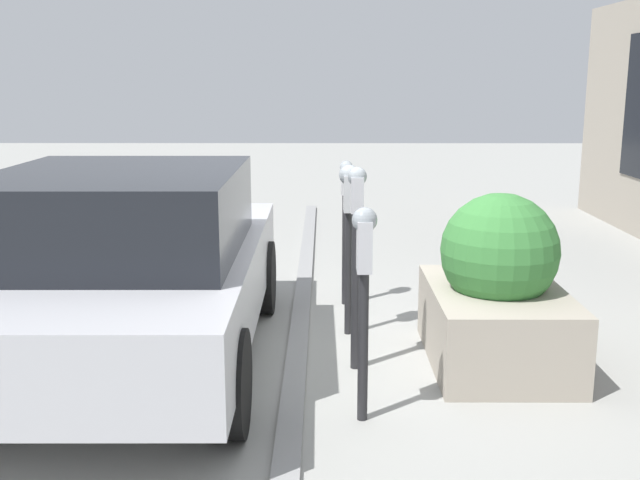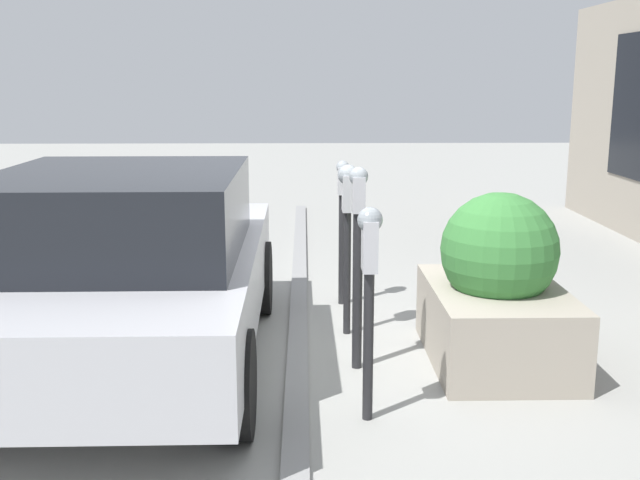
% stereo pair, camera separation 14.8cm
% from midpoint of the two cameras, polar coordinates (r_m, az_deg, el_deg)
% --- Properties ---
extents(ground_plane, '(40.00, 40.00, 0.00)m').
position_cam_midpoint_polar(ground_plane, '(6.04, -1.65, -8.32)').
color(ground_plane, '#999993').
extents(curb_strip, '(13.50, 0.16, 0.04)m').
position_cam_midpoint_polar(curb_strip, '(6.03, -2.42, -8.14)').
color(curb_strip, gray).
rests_on(curb_strip, ground_plane).
extents(parking_meter_nearest, '(0.18, 0.16, 1.36)m').
position_cam_midpoint_polar(parking_meter_nearest, '(4.56, 2.85, -2.34)').
color(parking_meter_nearest, '#232326').
rests_on(parking_meter_nearest, ground_plane).
extents(parking_meter_second, '(0.16, 0.14, 1.51)m').
position_cam_midpoint_polar(parking_meter_second, '(5.40, 2.12, 0.04)').
color(parking_meter_second, '#232326').
rests_on(parking_meter_second, ground_plane).
extents(parking_meter_middle, '(0.20, 0.17, 1.44)m').
position_cam_midpoint_polar(parking_meter_middle, '(6.14, 1.43, 2.34)').
color(parking_meter_middle, '#232326').
rests_on(parking_meter_middle, ground_plane).
extents(parking_meter_fourth, '(0.14, 0.12, 1.38)m').
position_cam_midpoint_polar(parking_meter_fourth, '(7.02, 1.11, 2.07)').
color(parking_meter_fourth, '#232326').
rests_on(parking_meter_fourth, ground_plane).
extents(planter_box, '(1.48, 0.99, 1.30)m').
position_cam_midpoint_polar(planter_box, '(5.78, 12.63, -3.90)').
color(planter_box, '#A39989').
rests_on(planter_box, ground_plane).
extents(parked_car_front, '(3.97, 2.00, 1.48)m').
position_cam_midpoint_polar(parked_car_front, '(5.69, -15.25, -1.90)').
color(parked_car_front, '#B7B7BC').
rests_on(parked_car_front, ground_plane).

